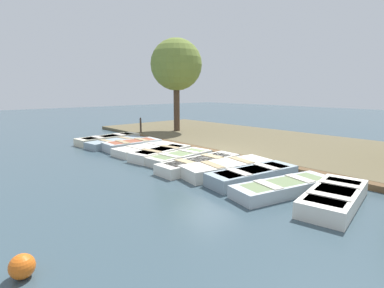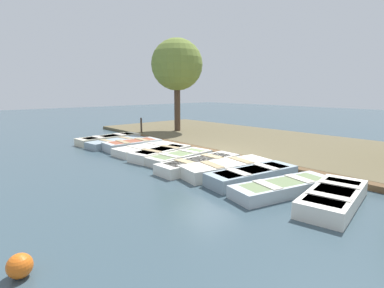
% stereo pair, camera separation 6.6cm
% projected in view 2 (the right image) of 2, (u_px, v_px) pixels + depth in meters
% --- Properties ---
extents(ground_plane, '(80.00, 80.00, 0.00)m').
position_uv_depth(ground_plane, '(207.00, 158.00, 12.60)').
color(ground_plane, '#384C56').
extents(shore_bank, '(8.00, 24.00, 0.19)m').
position_uv_depth(shore_bank, '(275.00, 142.00, 15.85)').
color(shore_bank, brown).
rests_on(shore_bank, ground_plane).
extents(dock_walkway, '(1.31, 15.92, 0.19)m').
position_uv_depth(dock_walkway, '(227.00, 152.00, 13.41)').
color(dock_walkway, brown).
rests_on(dock_walkway, ground_plane).
extents(rowboat_0, '(3.55, 1.31, 0.40)m').
position_uv_depth(rowboat_0, '(109.00, 139.00, 16.35)').
color(rowboat_0, beige).
rests_on(rowboat_0, ground_plane).
extents(rowboat_1, '(3.17, 1.42, 0.36)m').
position_uv_depth(rowboat_1, '(117.00, 142.00, 15.40)').
color(rowboat_1, '#8C9EA8').
rests_on(rowboat_1, ground_plane).
extents(rowboat_2, '(2.75, 1.30, 0.43)m').
position_uv_depth(rowboat_2, '(133.00, 145.00, 14.60)').
color(rowboat_2, '#B2BCC1').
rests_on(rowboat_2, ground_plane).
extents(rowboat_3, '(3.02, 1.37, 0.36)m').
position_uv_depth(rowboat_3, '(146.00, 149.00, 13.69)').
color(rowboat_3, silver).
rests_on(rowboat_3, ground_plane).
extents(rowboat_4, '(2.97, 1.47, 0.41)m').
position_uv_depth(rowboat_4, '(161.00, 153.00, 12.71)').
color(rowboat_4, silver).
rests_on(rowboat_4, ground_plane).
extents(rowboat_5, '(2.92, 1.34, 0.36)m').
position_uv_depth(rowboat_5, '(179.00, 157.00, 12.05)').
color(rowboat_5, beige).
rests_on(rowboat_5, ground_plane).
extents(rowboat_6, '(3.42, 0.98, 0.39)m').
position_uv_depth(rowboat_6, '(199.00, 164.00, 10.96)').
color(rowboat_6, silver).
rests_on(rowboat_6, ground_plane).
extents(rowboat_7, '(3.40, 1.73, 0.43)m').
position_uv_depth(rowboat_7, '(227.00, 168.00, 10.25)').
color(rowboat_7, silver).
rests_on(rowboat_7, ground_plane).
extents(rowboat_8, '(3.24, 1.47, 0.43)m').
position_uv_depth(rowboat_8, '(252.00, 175.00, 9.38)').
color(rowboat_8, '#8C9EA8').
rests_on(rowboat_8, ground_plane).
extents(rowboat_9, '(3.31, 1.67, 0.37)m').
position_uv_depth(rowboat_9, '(283.00, 187.00, 8.33)').
color(rowboat_9, '#B2BCC1').
rests_on(rowboat_9, ground_plane).
extents(rowboat_10, '(3.03, 1.57, 0.43)m').
position_uv_depth(rowboat_10, '(333.00, 197.00, 7.47)').
color(rowboat_10, silver).
rests_on(rowboat_10, ground_plane).
extents(mooring_post_near, '(0.11, 0.11, 1.13)m').
position_uv_depth(mooring_post_near, '(141.00, 126.00, 18.80)').
color(mooring_post_near, '#47382D').
rests_on(mooring_post_near, ground_plane).
extents(buoy, '(0.39, 0.39, 0.39)m').
position_uv_depth(buoy, '(20.00, 266.00, 4.60)').
color(buoy, orange).
rests_on(buoy, ground_plane).
extents(park_tree_far_left, '(3.26, 3.26, 6.05)m').
position_uv_depth(park_tree_far_left, '(177.00, 65.00, 18.96)').
color(park_tree_far_left, '#4C3828').
rests_on(park_tree_far_left, ground_plane).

